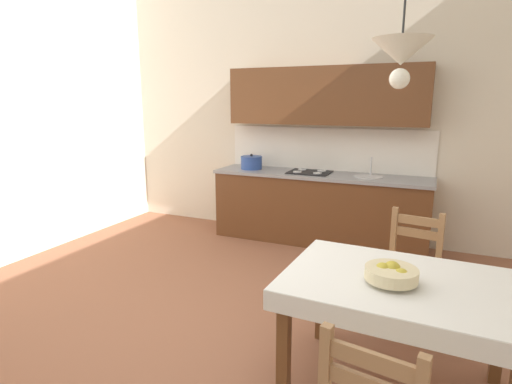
# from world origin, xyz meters

# --- Properties ---
(ground_plane) EXTENTS (6.41, 6.04, 0.10)m
(ground_plane) POSITION_xyz_m (0.00, 0.00, -0.05)
(ground_plane) COLOR #935B42
(wall_back) EXTENTS (6.41, 0.12, 4.05)m
(wall_back) POSITION_xyz_m (0.00, 2.78, 2.03)
(wall_back) COLOR silver
(wall_back) RESTS_ON ground_plane
(kitchen_cabinetry) EXTENTS (2.70, 0.63, 2.20)m
(kitchen_cabinetry) POSITION_xyz_m (0.06, 2.45, 0.86)
(kitchen_cabinetry) COLOR brown
(kitchen_cabinetry) RESTS_ON ground_plane
(dining_table) EXTENTS (1.39, 1.00, 0.75)m
(dining_table) POSITION_xyz_m (1.24, -0.15, 0.62)
(dining_table) COLOR brown
(dining_table) RESTS_ON ground_plane
(dining_chair_kitchen_side) EXTENTS (0.48, 0.48, 0.93)m
(dining_chair_kitchen_side) POSITION_xyz_m (1.26, 0.74, 0.44)
(dining_chair_kitchen_side) COLOR #D1BC89
(dining_chair_kitchen_side) RESTS_ON ground_plane
(fruit_bowl) EXTENTS (0.30, 0.30, 0.12)m
(fruit_bowl) POSITION_xyz_m (1.19, -0.22, 0.81)
(fruit_bowl) COLOR beige
(fruit_bowl) RESTS_ON dining_table
(pendant_lamp) EXTENTS (0.32, 0.32, 0.80)m
(pendant_lamp) POSITION_xyz_m (1.15, -0.14, 2.03)
(pendant_lamp) COLOR black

